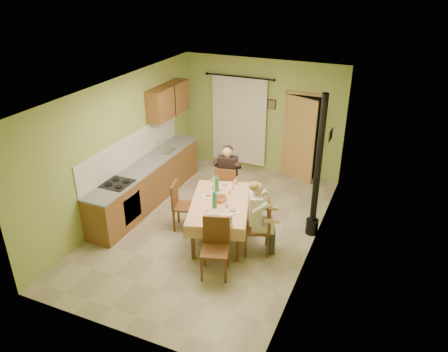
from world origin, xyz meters
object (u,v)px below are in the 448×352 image
at_px(chair_far, 227,196).
at_px(man_right, 258,209).
at_px(chair_right, 257,237).
at_px(man_far, 227,171).
at_px(dining_table, 220,219).
at_px(chair_left, 184,215).
at_px(chair_near, 215,259).
at_px(stove_flue, 316,187).

bearing_deg(chair_far, man_right, -59.81).
relative_size(chair_right, man_far, 0.73).
bearing_deg(dining_table, man_right, -29.39).
xyz_separation_m(chair_far, chair_left, (-0.48, -1.04, -0.00)).
bearing_deg(chair_near, dining_table, -87.66).
height_order(dining_table, man_far, man_far).
bearing_deg(stove_flue, dining_table, -152.98).
bearing_deg(stove_flue, chair_right, -128.61).
bearing_deg(chair_right, dining_table, 57.75).
bearing_deg(man_far, man_right, -60.07).
distance_m(chair_near, stove_flue, 2.36).
bearing_deg(chair_left, man_far, 140.87).
distance_m(chair_left, man_right, 1.70).
distance_m(chair_far, chair_right, 1.66).
relative_size(man_right, stove_flue, 0.50).
relative_size(chair_far, stove_flue, 0.36).
xyz_separation_m(chair_left, stove_flue, (2.39, 0.80, 0.73)).
xyz_separation_m(chair_far, chair_right, (1.12, -1.22, 0.00)).
height_order(man_right, stove_flue, stove_flue).
height_order(chair_far, chair_left, chair_far).
height_order(dining_table, chair_far, chair_far).
bearing_deg(chair_left, man_right, 68.61).
bearing_deg(chair_far, man_far, 90.00).
bearing_deg(stove_flue, chair_far, 172.74).
bearing_deg(chair_far, chair_left, -126.70).
relative_size(chair_near, chair_left, 1.05).
bearing_deg(chair_right, man_right, 90.00).
xyz_separation_m(chair_far, man_far, (-0.00, 0.01, 0.59)).
bearing_deg(man_far, stove_flue, -19.39).
xyz_separation_m(chair_far, chair_near, (0.68, -2.12, 0.00)).
distance_m(chair_far, stove_flue, 2.05).
relative_size(dining_table, man_far, 1.44).
xyz_separation_m(chair_right, man_right, (-0.01, -0.01, 0.59)).
relative_size(dining_table, stove_flue, 0.72).
bearing_deg(chair_left, stove_flue, 93.90).
distance_m(chair_near, man_right, 1.15).
xyz_separation_m(chair_far, stove_flue, (1.90, -0.24, 0.73)).
bearing_deg(chair_near, chair_left, -60.16).
relative_size(man_far, man_right, 1.00).
relative_size(chair_near, man_right, 0.73).
relative_size(chair_far, man_right, 0.72).
relative_size(chair_far, chair_near, 0.98).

